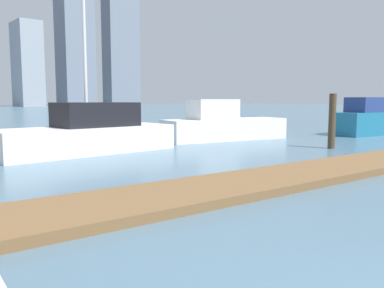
# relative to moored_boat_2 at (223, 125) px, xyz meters

# --- Properties ---
(floating_dock) EXTENTS (13.95, 2.00, 0.18)m
(floating_dock) POSITION_rel_moored_boat_2_xyz_m (-5.65, -8.36, -0.62)
(floating_dock) COLOR brown
(floating_dock) RESTS_ON ground_plane
(dock_piling_0) EXTENTS (0.28, 0.28, 2.17)m
(dock_piling_0) POSITION_rel_moored_boat_2_xyz_m (1.25, -5.19, 0.38)
(dock_piling_0) COLOR #473826
(dock_piling_0) RESTS_ON ground_plane
(moored_boat_2) EXTENTS (6.39, 2.52, 1.95)m
(moored_boat_2) POSITION_rel_moored_boat_2_xyz_m (0.00, 0.00, 0.00)
(moored_boat_2) COLOR white
(moored_boat_2) RESTS_ON ground_plane
(moored_boat_3) EXTENTS (4.93, 2.08, 2.07)m
(moored_boat_3) POSITION_rel_moored_boat_2_xyz_m (8.53, -2.60, 0.10)
(moored_boat_3) COLOR #1E6B8C
(moored_boat_3) RESTS_ON ground_plane
(moored_boat_4) EXTENTS (6.66, 2.82, 9.05)m
(moored_boat_4) POSITION_rel_moored_boat_2_xyz_m (-6.99, -0.72, 0.03)
(moored_boat_4) COLOR white
(moored_boat_4) RESTS_ON ground_plane
(skyline_tower_4) EXTENTS (7.38, 11.06, 25.08)m
(skyline_tower_4) POSITION_rel_moored_boat_2_xyz_m (18.56, 112.34, 11.83)
(skyline_tower_4) COLOR #8C939E
(skyline_tower_4) RESTS_ON ground_plane
(skyline_tower_5) EXTENTS (11.39, 11.04, 61.42)m
(skyline_tower_5) POSITION_rel_moored_boat_2_xyz_m (37.89, 124.85, 30.01)
(skyline_tower_5) COLOR slate
(skyline_tower_5) RESTS_ON ground_plane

